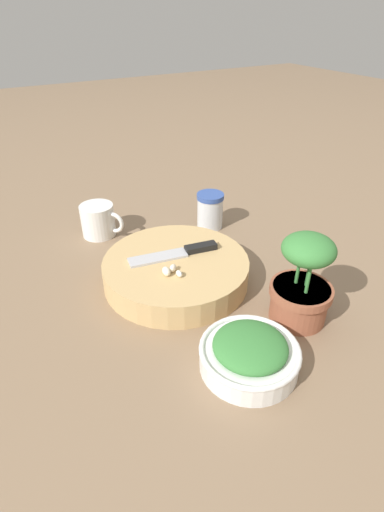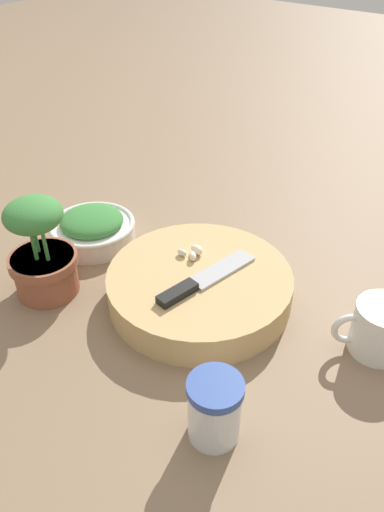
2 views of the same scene
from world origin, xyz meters
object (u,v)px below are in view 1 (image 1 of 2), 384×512
(cutting_board, at_px, (176,271))
(chef_knife, at_px, (179,253))
(garlic_cloves, at_px, (171,271))
(spice_jar, at_px, (210,210))
(coffee_mug, at_px, (99,220))
(potted_herb, at_px, (302,285))
(herb_bowl, at_px, (249,353))

(cutting_board, distance_m, chef_knife, 0.04)
(garlic_cloves, relative_size, spice_jar, 0.44)
(chef_knife, relative_size, coffee_mug, 1.92)
(garlic_cloves, xyz_separation_m, potted_herb, (0.18, 0.17, 0.02))
(spice_jar, xyz_separation_m, coffee_mug, (-0.10, -0.26, -0.01))
(chef_knife, height_order, herb_bowl, chef_knife)
(coffee_mug, height_order, potted_herb, potted_herb)
(potted_herb, bearing_deg, chef_knife, -151.69)
(chef_knife, xyz_separation_m, spice_jar, (-0.15, 0.17, -0.01))
(coffee_mug, distance_m, potted_herb, 0.53)
(coffee_mug, bearing_deg, garlic_cloves, 7.43)
(cutting_board, relative_size, chef_knife, 1.57)
(cutting_board, distance_m, herb_bowl, 0.26)
(cutting_board, height_order, potted_herb, potted_herb)
(herb_bowl, bearing_deg, spice_jar, 155.31)
(garlic_cloves, relative_size, potted_herb, 0.23)
(herb_bowl, bearing_deg, chef_knife, 174.79)
(chef_knife, bearing_deg, cutting_board, 143.52)
(chef_knife, relative_size, herb_bowl, 1.18)
(herb_bowl, bearing_deg, potted_herb, 108.51)
(chef_knife, distance_m, garlic_cloves, 0.07)
(cutting_board, xyz_separation_m, chef_knife, (-0.02, 0.02, 0.03))
(spice_jar, bearing_deg, chef_knife, -48.60)
(cutting_board, distance_m, spice_jar, 0.25)
(herb_bowl, xyz_separation_m, spice_jar, (-0.43, 0.20, 0.02))
(spice_jar, bearing_deg, cutting_board, -48.39)
(garlic_cloves, distance_m, herb_bowl, 0.23)
(garlic_cloves, xyz_separation_m, herb_bowl, (0.22, 0.02, -0.03))
(herb_bowl, distance_m, spice_jar, 0.47)
(chef_knife, bearing_deg, herb_bowl, -175.45)
(spice_jar, height_order, coffee_mug, spice_jar)
(spice_jar, distance_m, potted_herb, 0.39)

